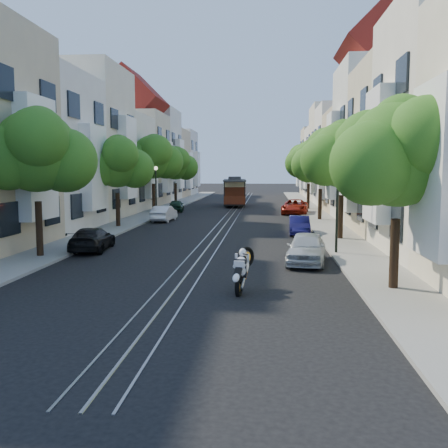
% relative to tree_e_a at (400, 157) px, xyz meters
% --- Properties ---
extents(ground, '(200.00, 200.00, 0.00)m').
position_rel_tree_e_a_xyz_m(ground, '(-7.26, 31.02, -4.40)').
color(ground, black).
rests_on(ground, ground).
extents(sidewalk_east, '(2.50, 80.00, 0.12)m').
position_rel_tree_e_a_xyz_m(sidewalk_east, '(-0.01, 31.02, -4.34)').
color(sidewalk_east, gray).
rests_on(sidewalk_east, ground).
extents(sidewalk_west, '(2.50, 80.00, 0.12)m').
position_rel_tree_e_a_xyz_m(sidewalk_west, '(-14.51, 31.02, -4.34)').
color(sidewalk_west, gray).
rests_on(sidewalk_west, ground).
extents(rail_left, '(0.06, 80.00, 0.02)m').
position_rel_tree_e_a_xyz_m(rail_left, '(-7.81, 31.02, -4.39)').
color(rail_left, gray).
rests_on(rail_left, ground).
extents(rail_slot, '(0.06, 80.00, 0.02)m').
position_rel_tree_e_a_xyz_m(rail_slot, '(-7.26, 31.02, -4.39)').
color(rail_slot, gray).
rests_on(rail_slot, ground).
extents(rail_right, '(0.06, 80.00, 0.02)m').
position_rel_tree_e_a_xyz_m(rail_right, '(-6.71, 31.02, -4.39)').
color(rail_right, gray).
rests_on(rail_right, ground).
extents(lane_line, '(0.08, 80.00, 0.01)m').
position_rel_tree_e_a_xyz_m(lane_line, '(-7.26, 31.02, -4.40)').
color(lane_line, tan).
rests_on(lane_line, ground).
extents(townhouses_east, '(7.75, 72.00, 12.00)m').
position_rel_tree_e_a_xyz_m(townhouses_east, '(4.61, 30.94, 0.79)').
color(townhouses_east, beige).
rests_on(townhouses_east, ground).
extents(townhouses_west, '(7.75, 72.00, 11.76)m').
position_rel_tree_e_a_xyz_m(townhouses_west, '(-19.13, 30.94, 0.68)').
color(townhouses_west, silver).
rests_on(townhouses_west, ground).
extents(tree_e_a, '(4.72, 3.87, 6.27)m').
position_rel_tree_e_a_xyz_m(tree_e_a, '(0.00, 0.00, 0.00)').
color(tree_e_a, black).
rests_on(tree_e_a, ground).
extents(tree_e_b, '(4.93, 4.08, 6.68)m').
position_rel_tree_e_a_xyz_m(tree_e_b, '(0.00, 12.00, 0.34)').
color(tree_e_b, black).
rests_on(tree_e_b, ground).
extents(tree_e_c, '(4.84, 3.99, 6.52)m').
position_rel_tree_e_a_xyz_m(tree_e_c, '(0.00, 23.00, 0.20)').
color(tree_e_c, black).
rests_on(tree_e_c, ground).
extents(tree_e_d, '(5.01, 4.16, 6.85)m').
position_rel_tree_e_a_xyz_m(tree_e_d, '(0.00, 34.00, 0.47)').
color(tree_e_d, black).
rests_on(tree_e_d, ground).
extents(tree_w_a, '(4.93, 4.08, 6.68)m').
position_rel_tree_e_a_xyz_m(tree_w_a, '(-14.40, 5.00, 0.34)').
color(tree_w_a, black).
rests_on(tree_w_a, ground).
extents(tree_w_b, '(4.72, 3.87, 6.27)m').
position_rel_tree_e_a_xyz_m(tree_w_b, '(-14.40, 17.00, 0.00)').
color(tree_w_b, black).
rests_on(tree_w_b, ground).
extents(tree_w_c, '(5.13, 4.28, 7.09)m').
position_rel_tree_e_a_xyz_m(tree_w_c, '(-14.40, 28.00, 0.67)').
color(tree_w_c, black).
rests_on(tree_w_c, ground).
extents(tree_w_d, '(4.84, 3.99, 6.52)m').
position_rel_tree_e_a_xyz_m(tree_w_d, '(-14.40, 39.00, 0.20)').
color(tree_w_d, black).
rests_on(tree_w_d, ground).
extents(lamp_east, '(0.32, 0.32, 4.16)m').
position_rel_tree_e_a_xyz_m(lamp_east, '(-0.96, 7.02, -1.55)').
color(lamp_east, black).
rests_on(lamp_east, ground).
extents(lamp_west, '(0.32, 0.32, 4.16)m').
position_rel_tree_e_a_xyz_m(lamp_west, '(-13.56, 25.02, -1.55)').
color(lamp_west, black).
rests_on(lamp_west, ground).
extents(sportbike_rider, '(0.68, 1.86, 1.47)m').
position_rel_tree_e_a_xyz_m(sportbike_rider, '(-5.03, -0.53, -3.59)').
color(sportbike_rider, black).
rests_on(sportbike_rider, ground).
extents(cable_car, '(2.86, 7.84, 2.96)m').
position_rel_tree_e_a_xyz_m(cable_car, '(-7.76, 38.69, -2.64)').
color(cable_car, black).
rests_on(cable_car, ground).
extents(parked_car_e_near, '(2.08, 4.08, 1.33)m').
position_rel_tree_e_a_xyz_m(parked_car_e_near, '(-2.53, 4.72, -3.73)').
color(parked_car_e_near, '#AFB4BB').
rests_on(parked_car_e_near, ground).
extents(parked_car_e_mid, '(1.29, 3.50, 1.14)m').
position_rel_tree_e_a_xyz_m(parked_car_e_mid, '(-2.21, 14.32, -3.83)').
color(parked_car_e_mid, '#0F0E46').
rests_on(parked_car_e_mid, ground).
extents(parked_car_e_far, '(2.78, 5.03, 1.33)m').
position_rel_tree_e_a_xyz_m(parked_car_e_far, '(-1.66, 28.90, -3.73)').
color(parked_car_e_far, maroon).
rests_on(parked_car_e_far, ground).
extents(parked_car_w_near, '(1.95, 4.11, 1.16)m').
position_rel_tree_e_a_xyz_m(parked_car_w_near, '(-12.83, 7.25, -3.82)').
color(parked_car_w_near, black).
rests_on(parked_car_w_near, ground).
extents(parked_car_w_mid, '(1.51, 3.76, 1.21)m').
position_rel_tree_e_a_xyz_m(parked_car_w_mid, '(-12.19, 21.60, -3.79)').
color(parked_car_w_mid, white).
rests_on(parked_car_w_mid, ground).
extents(parked_car_w_far, '(1.72, 3.49, 1.15)m').
position_rel_tree_e_a_xyz_m(parked_car_w_far, '(-12.86, 30.56, -3.82)').
color(parked_car_w_far, '#13301E').
rests_on(parked_car_w_far, ground).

